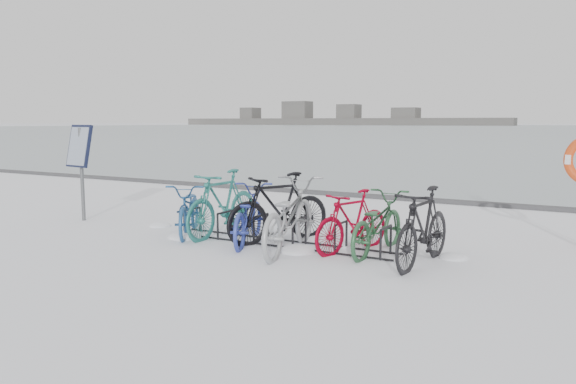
# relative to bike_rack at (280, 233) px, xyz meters

# --- Properties ---
(ground) EXTENTS (900.00, 900.00, 0.00)m
(ground) POSITION_rel_bike_rack_xyz_m (0.00, 0.00, -0.18)
(ground) COLOR white
(ground) RESTS_ON ground
(quay_edge) EXTENTS (400.00, 0.25, 0.10)m
(quay_edge) POSITION_rel_bike_rack_xyz_m (0.00, 5.90, -0.13)
(quay_edge) COLOR #3F3F42
(quay_edge) RESTS_ON ground
(bike_rack) EXTENTS (4.00, 0.48, 0.46)m
(bike_rack) POSITION_rel_bike_rack_xyz_m (0.00, 0.00, 0.00)
(bike_rack) COLOR black
(bike_rack) RESTS_ON ground
(info_board) EXTENTS (0.66, 0.32, 1.92)m
(info_board) POSITION_rel_bike_rack_xyz_m (-4.55, -0.06, 1.20)
(info_board) COLOR #595B5E
(info_board) RESTS_ON ground
(shoreline) EXTENTS (180.00, 12.00, 9.50)m
(shoreline) POSITION_rel_bike_rack_xyz_m (-122.02, 260.00, 2.61)
(shoreline) COLOR #474747
(shoreline) RESTS_ON ground
(bike_0) EXTENTS (1.46, 1.90, 0.96)m
(bike_0) POSITION_rel_bike_rack_xyz_m (-1.82, -0.04, 0.30)
(bike_0) COLOR #204F86
(bike_0) RESTS_ON ground
(bike_1) EXTENTS (0.59, 1.98, 1.18)m
(bike_1) POSITION_rel_bike_rack_xyz_m (-1.24, 0.15, 0.41)
(bike_1) COLOR #247169
(bike_1) RESTS_ON ground
(bike_2) EXTENTS (1.27, 1.98, 0.98)m
(bike_2) POSITION_rel_bike_rack_xyz_m (-0.54, -0.13, 0.31)
(bike_2) COLOR #2C3B9D
(bike_2) RESTS_ON ground
(bike_3) EXTENTS (1.39, 2.01, 1.18)m
(bike_3) POSITION_rel_bike_rack_xyz_m (-0.12, 0.19, 0.41)
(bike_3) COLOR black
(bike_3) RESTS_ON ground
(bike_4) EXTENTS (1.14, 2.30, 1.15)m
(bike_4) POSITION_rel_bike_rack_xyz_m (0.35, -0.34, 0.39)
(bike_4) COLOR #979A9E
(bike_4) RESTS_ON ground
(bike_5) EXTENTS (0.95, 1.69, 0.98)m
(bike_5) POSITION_rel_bike_rack_xyz_m (1.21, 0.14, 0.31)
(bike_5) COLOR maroon
(bike_5) RESTS_ON ground
(bike_6) EXTENTS (0.71, 1.85, 0.96)m
(bike_6) POSITION_rel_bike_rack_xyz_m (1.58, 0.22, 0.30)
(bike_6) COLOR #275532
(bike_6) RESTS_ON ground
(bike_7) EXTENTS (0.69, 1.90, 1.12)m
(bike_7) POSITION_rel_bike_rack_xyz_m (2.39, -0.15, 0.38)
(bike_7) COLOR black
(bike_7) RESTS_ON ground
(snow_drifts) EXTENTS (5.88, 1.51, 0.21)m
(snow_drifts) POSITION_rel_bike_rack_xyz_m (-0.34, 0.04, -0.18)
(snow_drifts) COLOR white
(snow_drifts) RESTS_ON ground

